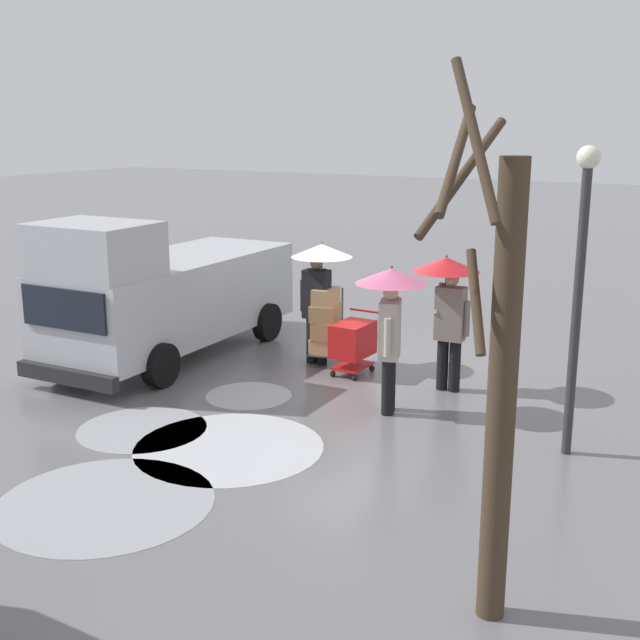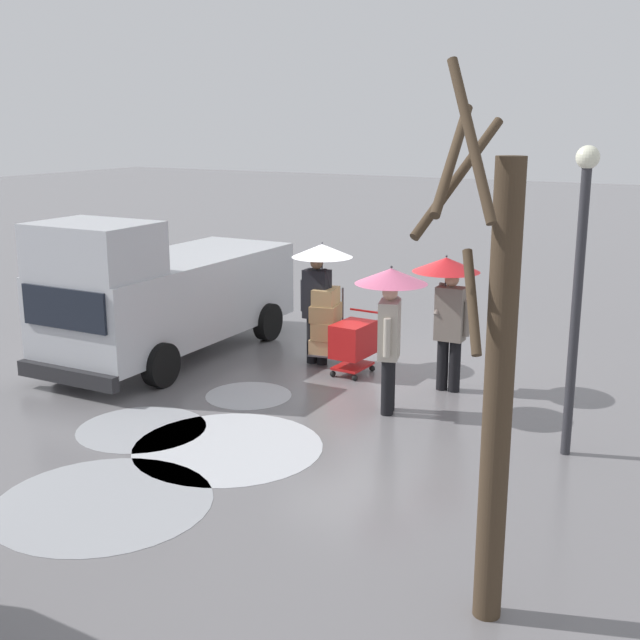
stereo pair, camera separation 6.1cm
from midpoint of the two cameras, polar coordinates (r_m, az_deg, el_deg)
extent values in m
plane|color=slate|center=(14.08, 3.26, -3.32)|extent=(90.00, 90.00, 0.00)
cylinder|color=#999BA0|center=(9.60, -14.71, -12.21)|extent=(2.44, 2.44, 0.01)
cylinder|color=#999BA0|center=(11.60, -12.21, -7.42)|extent=(1.77, 1.77, 0.01)
cylinder|color=#ADAFB5|center=(12.70, -4.88, -5.26)|extent=(1.33, 1.33, 0.01)
cylinder|color=silver|center=(10.81, -6.28, -8.79)|extent=(2.48, 2.48, 0.01)
cube|color=#B7BABF|center=(14.84, -10.09, 1.61)|extent=(2.05, 5.23, 1.40)
cube|color=#B7BABF|center=(13.23, -15.39, 4.79)|extent=(1.86, 1.43, 0.84)
cube|color=black|center=(12.88, -17.35, 0.76)|extent=(1.66, 0.09, 0.63)
cube|color=#232326|center=(13.12, -17.15, -3.75)|extent=(1.96, 0.19, 0.24)
cylinder|color=black|center=(13.20, -10.93, -3.09)|extent=(0.25, 0.72, 0.72)
cylinder|color=black|center=(14.49, -16.97, -1.94)|extent=(0.25, 0.72, 0.72)
cylinder|color=black|center=(15.73, -3.55, -0.12)|extent=(0.25, 0.72, 0.72)
cylinder|color=black|center=(16.82, -9.24, 0.64)|extent=(0.25, 0.72, 0.72)
cube|color=red|center=(13.55, 2.45, -1.36)|extent=(0.55, 0.78, 0.56)
cube|color=red|center=(13.67, 2.43, -3.22)|extent=(0.49, 0.70, 0.04)
cylinder|color=red|center=(13.80, 3.32, 0.63)|extent=(0.58, 0.06, 0.04)
sphere|color=black|center=(13.35, 2.57, -4.05)|extent=(0.10, 0.10, 0.10)
sphere|color=black|center=(13.55, 1.03, -3.77)|extent=(0.10, 0.10, 0.10)
sphere|color=black|center=(13.86, 3.79, -3.39)|extent=(0.10, 0.10, 0.10)
sphere|color=black|center=(14.05, 2.29, -3.13)|extent=(0.10, 0.10, 0.10)
cube|color=#515156|center=(14.18, 0.53, -2.27)|extent=(0.60, 0.69, 0.03)
cylinder|color=#515156|center=(14.26, 1.71, 0.11)|extent=(0.04, 0.04, 1.10)
cylinder|color=#515156|center=(14.38, 0.02, 0.23)|extent=(0.04, 0.04, 1.10)
cylinder|color=black|center=(14.43, 1.77, -2.46)|extent=(0.09, 0.21, 0.20)
cylinder|color=black|center=(14.55, -0.06, -2.31)|extent=(0.09, 0.21, 0.20)
cube|color=tan|center=(14.14, 0.53, -1.72)|extent=(0.53, 0.62, 0.25)
cube|color=#A37F51|center=(14.07, 0.53, -0.63)|extent=(0.46, 0.64, 0.31)
cube|color=#A37F51|center=(14.00, 0.53, 0.54)|extent=(0.56, 0.66, 0.28)
cube|color=tan|center=(13.94, 0.54, 1.67)|extent=(0.47, 0.60, 0.28)
cylinder|color=black|center=(12.90, 9.53, -3.20)|extent=(0.18, 0.18, 0.82)
cylinder|color=black|center=(12.96, 8.69, -3.09)|extent=(0.18, 0.18, 0.82)
cube|color=slate|center=(12.72, 9.25, 0.44)|extent=(0.45, 0.29, 0.84)
sphere|color=tan|center=(12.61, 9.35, 2.82)|extent=(0.22, 0.22, 0.22)
cylinder|color=slate|center=(12.65, 10.36, 0.09)|extent=(0.10, 0.10, 0.55)
cylinder|color=slate|center=(12.71, 8.49, 1.47)|extent=(0.11, 0.30, 0.50)
cylinder|color=#333338|center=(12.67, 8.89, 2.16)|extent=(0.02, 0.02, 0.86)
cone|color=red|center=(12.60, 8.95, 3.85)|extent=(1.04, 1.04, 0.22)
sphere|color=#333338|center=(12.58, 8.98, 4.43)|extent=(0.04, 0.04, 0.04)
cube|color=brown|center=(12.89, 9.54, 0.79)|extent=(0.30, 0.17, 0.44)
cylinder|color=black|center=(11.78, 4.88, -4.71)|extent=(0.18, 0.18, 0.82)
cylinder|color=black|center=(11.97, 4.99, -4.41)|extent=(0.18, 0.18, 0.82)
cube|color=#B2A899|center=(11.64, 5.02, -0.68)|extent=(0.40, 0.50, 0.84)
sphere|color=beige|center=(11.52, 5.07, 1.92)|extent=(0.22, 0.22, 0.22)
cylinder|color=#B2A899|center=(11.40, 4.86, -1.25)|extent=(0.10, 0.10, 0.55)
cylinder|color=#B2A899|center=(11.77, 5.05, 0.57)|extent=(0.32, 0.19, 0.50)
cylinder|color=#333338|center=(11.65, 5.11, 1.25)|extent=(0.02, 0.02, 0.86)
cone|color=#E0668E|center=(11.57, 5.15, 3.08)|extent=(1.04, 1.04, 0.22)
sphere|color=#333338|center=(11.55, 5.17, 3.72)|extent=(0.04, 0.04, 0.04)
cylinder|color=black|center=(14.21, -0.46, -1.41)|extent=(0.18, 0.18, 0.82)
cylinder|color=black|center=(14.13, 0.27, -1.51)|extent=(0.18, 0.18, 0.82)
cube|color=black|center=(13.97, -0.10, 1.82)|extent=(0.45, 0.30, 0.84)
sphere|color=#8C6647|center=(13.87, -0.10, 4.01)|extent=(0.22, 0.22, 0.22)
cylinder|color=black|center=(14.10, -1.04, 1.72)|extent=(0.10, 0.10, 0.55)
cylinder|color=black|center=(13.87, 0.61, 2.66)|extent=(0.12, 0.31, 0.50)
cylinder|color=#333338|center=(13.86, 0.28, 3.32)|extent=(0.02, 0.02, 0.86)
cone|color=white|center=(13.79, 0.28, 4.88)|extent=(1.04, 1.04, 0.22)
sphere|color=#333338|center=(13.77, 0.28, 5.41)|extent=(0.04, 0.04, 0.04)
cylinder|color=#423323|center=(6.76, 12.59, -5.55)|extent=(0.24, 0.24, 3.88)
cylinder|color=#423323|center=(6.49, 9.49, 11.04)|extent=(0.18, 0.96, 0.84)
cylinder|color=#423323|center=(6.48, 10.84, 1.26)|extent=(0.36, 0.52, 0.77)
cylinder|color=#423323|center=(6.22, 10.82, 12.32)|extent=(0.62, 0.57, 1.20)
cylinder|color=#423323|center=(6.71, 9.88, 9.81)|extent=(0.42, 1.02, 0.94)
cylinder|color=#2D2D33|center=(10.47, 17.59, 0.22)|extent=(0.12, 0.12, 3.60)
sphere|color=#EAEACC|center=(10.22, 18.38, 10.75)|extent=(0.28, 0.28, 0.28)
camera|label=1|loc=(0.03, -89.86, 0.03)|focal=45.78mm
camera|label=2|loc=(0.03, 90.14, -0.03)|focal=45.78mm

